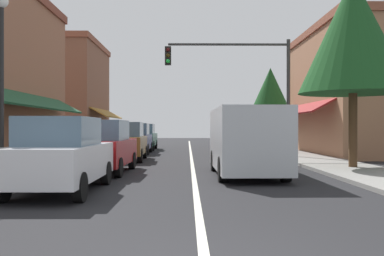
% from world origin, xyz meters
% --- Properties ---
extents(ground_plane, '(80.00, 80.00, 0.00)m').
position_xyz_m(ground_plane, '(0.00, 18.00, 0.00)').
color(ground_plane, black).
extents(sidewalk_left, '(2.60, 56.00, 0.12)m').
position_xyz_m(sidewalk_left, '(-5.50, 18.00, 0.06)').
color(sidewalk_left, gray).
rests_on(sidewalk_left, ground).
extents(sidewalk_right, '(2.60, 56.00, 0.12)m').
position_xyz_m(sidewalk_right, '(5.50, 18.00, 0.06)').
color(sidewalk_right, gray).
rests_on(sidewalk_right, ground).
extents(lane_center_stripe, '(0.14, 52.00, 0.01)m').
position_xyz_m(lane_center_stripe, '(0.00, 18.00, 0.00)').
color(lane_center_stripe, silver).
rests_on(lane_center_stripe, ground).
extents(storefront_right_block, '(5.82, 10.20, 7.18)m').
position_xyz_m(storefront_right_block, '(9.05, 20.00, 3.59)').
color(storefront_right_block, '#9E6B4C').
rests_on(storefront_right_block, ground).
extents(storefront_far_left, '(6.04, 8.20, 7.88)m').
position_xyz_m(storefront_far_left, '(-9.16, 28.00, 3.94)').
color(storefront_far_left, brown).
rests_on(storefront_far_left, ground).
extents(parked_car_nearest_left, '(1.80, 4.11, 1.77)m').
position_xyz_m(parked_car_nearest_left, '(-3.17, 5.95, 0.88)').
color(parked_car_nearest_left, silver).
rests_on(parked_car_nearest_left, ground).
extents(parked_car_second_left, '(1.87, 4.14, 1.77)m').
position_xyz_m(parked_car_second_left, '(-3.05, 10.22, 0.88)').
color(parked_car_second_left, maroon).
rests_on(parked_car_second_left, ground).
extents(parked_car_third_left, '(1.86, 4.14, 1.77)m').
position_xyz_m(parked_car_third_left, '(-3.06, 15.60, 0.88)').
color(parked_car_third_left, brown).
rests_on(parked_car_third_left, ground).
extents(parked_car_far_left, '(1.82, 4.12, 1.77)m').
position_xyz_m(parked_car_far_left, '(-3.25, 20.79, 0.88)').
color(parked_car_far_left, navy).
rests_on(parked_car_far_left, ground).
extents(parked_car_distant_left, '(1.79, 4.10, 1.77)m').
position_xyz_m(parked_car_distant_left, '(-3.26, 25.06, 0.88)').
color(parked_car_distant_left, '#0F4C33').
rests_on(parked_car_distant_left, ground).
extents(van_in_lane, '(2.04, 5.20, 2.12)m').
position_xyz_m(van_in_lane, '(1.65, 9.38, 1.15)').
color(van_in_lane, '#B2B7BC').
rests_on(van_in_lane, ground).
extents(traffic_signal_mast_arm, '(6.19, 0.50, 5.88)m').
position_xyz_m(traffic_signal_mast_arm, '(2.66, 16.90, 4.08)').
color(traffic_signal_mast_arm, '#333333').
rests_on(traffic_signal_mast_arm, ground).
extents(street_lamp_left_near, '(0.36, 0.36, 5.09)m').
position_xyz_m(street_lamp_left_near, '(-5.17, 7.35, 3.40)').
color(street_lamp_left_near, black).
rests_on(street_lamp_left_near, ground).
extents(tree_right_near, '(3.86, 3.86, 6.99)m').
position_xyz_m(tree_right_near, '(5.73, 11.11, 4.86)').
color(tree_right_near, '#4C331E').
rests_on(tree_right_near, ground).
extents(tree_right_far, '(3.23, 3.23, 5.93)m').
position_xyz_m(tree_right_far, '(5.92, 27.25, 4.13)').
color(tree_right_far, '#4C331E').
rests_on(tree_right_far, ground).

